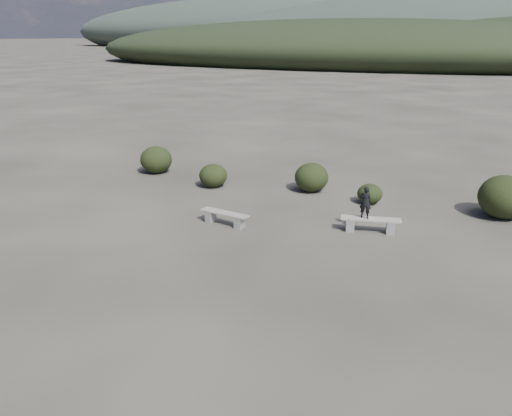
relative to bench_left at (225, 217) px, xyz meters
The scene contains 10 objects.
ground 5.02m from the bench_left, 62.79° to the right, with size 1200.00×1200.00×0.00m, color #2D2923.
bench_left is the anchor object (origin of this frame).
bench_right 4.55m from the bench_left, 17.59° to the left, with size 1.85×0.83×0.45m.
seated_person 4.41m from the bench_left, 17.71° to the left, with size 0.37×0.24×1.01m, color black.
shrub_a 4.28m from the bench_left, 125.08° to the left, with size 1.12×1.12×0.92m, color black.
shrub_b 4.78m from the bench_left, 74.62° to the left, with size 1.30×1.30×1.11m, color black.
shrub_c 5.50m from the bench_left, 48.45° to the left, with size 0.90×0.90×0.72m, color black.
shrub_d 9.18m from the bench_left, 29.80° to the left, with size 1.64×1.64×1.43m, color black.
shrub_f 7.21m from the bench_left, 143.51° to the left, with size 1.37×1.37×1.16m, color black.
mountain_ridges 334.81m from the bench_left, 90.89° to the left, with size 500.00×400.00×56.00m.
Camera 1 is at (5.03, -8.53, 5.75)m, focal length 35.00 mm.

